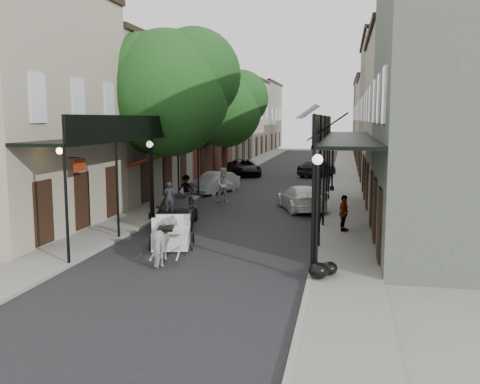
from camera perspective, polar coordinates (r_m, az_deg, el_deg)
The scene contains 24 objects.
ground at distance 19.07m, azimuth -4.12°, elevation -6.95°, with size 140.00×140.00×0.00m, color gray.
road at distance 38.41m, azimuth 3.72°, elevation 0.55°, with size 8.00×90.00×0.01m, color black.
sidewalk_left at distance 39.35m, azimuth -3.52°, elevation 0.80°, with size 2.20×90.00×0.12m, color gray.
sidewalk_right at distance 38.09m, azimuth 11.20°, elevation 0.44°, with size 2.20×90.00×0.12m, color gray.
building_row_left at distance 49.65m, azimuth -4.69°, elevation 8.25°, with size 5.00×80.00×10.50m, color gray.
building_row_right at distance 47.93m, azimuth 15.72°, elevation 8.00°, with size 5.00×80.00×10.50m, color gray.
gallery_left at distance 26.60m, azimuth -10.27°, elevation 5.97°, with size 2.20×18.05×4.88m.
gallery_right at distance 24.78m, azimuth 10.95°, elevation 5.82°, with size 2.20×18.05×4.88m.
tree_near at distance 29.45m, azimuth -6.99°, elevation 10.94°, with size 7.31×6.80×9.63m.
tree_far at distance 42.96m, azimuth -1.17°, elevation 9.13°, with size 6.45×6.00×8.61m.
lamppost_right_near at distance 16.05m, azimuth 8.16°, elevation -2.33°, with size 0.32×0.32×3.71m.
lamppost_left at distance 25.58m, azimuth -9.52°, elevation 1.41°, with size 0.32×0.32×3.71m.
lamppost_right_far at distance 35.91m, azimuth 9.85°, elevation 3.22°, with size 0.32×0.32×3.71m.
horse at distance 18.24m, azimuth -7.95°, elevation -5.17°, with size 0.84×1.85×1.56m, color beige.
carriage at distance 20.56m, azimuth -7.26°, elevation -3.01°, with size 1.91×2.53×2.61m.
pedestrian_walking at distance 31.23m, azimuth -1.71°, elevation 0.75°, with size 0.99×0.77×2.03m, color beige.
pedestrian_sidewalk_left at distance 31.48m, azimuth -5.75°, elevation 0.48°, with size 0.95×0.55×1.47m, color gray.
pedestrian_sidewalk_right at distance 23.03m, azimuth 11.01°, elevation -2.23°, with size 0.91×0.38×1.55m, color gray.
car_left_near at distance 24.55m, azimuth -6.80°, elevation -1.91°, with size 1.73×4.29×1.46m, color black.
car_left_mid at distance 35.08m, azimuth -2.72°, elevation 0.99°, with size 1.46×4.19×1.38m, color #AAAAAF.
car_left_far at distance 45.95m, azimuth 0.43°, elevation 2.63°, with size 2.33×5.06×1.41m, color black.
car_right_near at distance 28.66m, azimuth 6.50°, elevation -0.63°, with size 1.87×4.61×1.34m, color silver.
car_right_far at distance 45.73m, azimuth 8.21°, elevation 2.60°, with size 1.79×4.46×1.52m, color black.
trash_bags at distance 16.40m, azimuth 8.80°, elevation -8.20°, with size 0.86×1.01×0.51m.
Camera 1 is at (4.88, -17.79, 4.86)m, focal length 40.00 mm.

